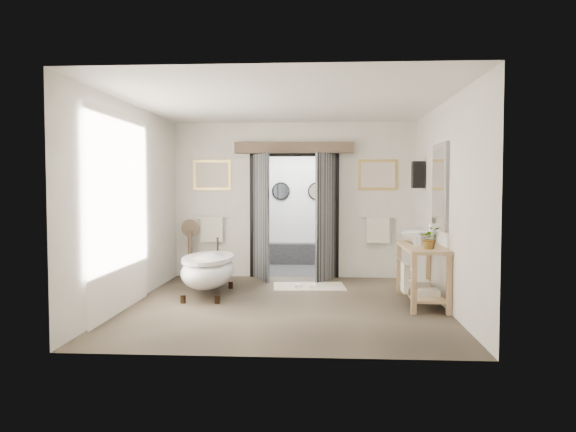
% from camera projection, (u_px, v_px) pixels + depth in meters
% --- Properties ---
extents(ground_plane, '(5.00, 5.00, 0.00)m').
position_uv_depth(ground_plane, '(285.00, 305.00, 8.09)').
color(ground_plane, brown).
extents(room_shell, '(4.52, 5.02, 2.91)m').
position_uv_depth(room_shell, '(282.00, 175.00, 7.87)').
color(room_shell, silver).
rests_on(room_shell, ground_plane).
extents(shower_room, '(2.22, 2.01, 2.51)m').
position_uv_depth(shower_room, '(298.00, 224.00, 12.02)').
color(shower_room, black).
rests_on(shower_room, ground_plane).
extents(back_wall_dressing, '(3.82, 0.77, 2.52)m').
position_uv_depth(back_wall_dressing, '(294.00, 194.00, 10.32)').
color(back_wall_dressing, black).
rests_on(back_wall_dressing, ground_plane).
extents(clawfoot_tub, '(0.77, 1.71, 0.84)m').
position_uv_depth(clawfoot_tub, '(208.00, 269.00, 8.75)').
color(clawfoot_tub, black).
rests_on(clawfoot_tub, ground_plane).
extents(vanity, '(0.57, 1.60, 0.85)m').
position_uv_depth(vanity, '(420.00, 269.00, 8.14)').
color(vanity, tan).
rests_on(vanity, ground_plane).
extents(pedestal_mirror, '(0.32, 0.21, 1.10)m').
position_uv_depth(pedestal_mirror, '(190.00, 253.00, 10.40)').
color(pedestal_mirror, brown).
rests_on(pedestal_mirror, ground_plane).
extents(rug, '(1.26, 0.90, 0.01)m').
position_uv_depth(rug, '(309.00, 286.00, 9.52)').
color(rug, beige).
rests_on(rug, ground_plane).
extents(slippers, '(0.35, 0.27, 0.05)m').
position_uv_depth(slippers, '(306.00, 285.00, 9.43)').
color(slippers, silver).
rests_on(slippers, rug).
extents(basin, '(0.50, 0.50, 0.17)m').
position_uv_depth(basin, '(416.00, 237.00, 8.54)').
color(basin, white).
rests_on(basin, vanity).
extents(plant, '(0.30, 0.27, 0.31)m').
position_uv_depth(plant, '(430.00, 238.00, 7.63)').
color(plant, gray).
rests_on(plant, vanity).
extents(soap_bottle_a, '(0.10, 0.10, 0.21)m').
position_uv_depth(soap_bottle_a, '(417.00, 238.00, 8.14)').
color(soap_bottle_a, gray).
rests_on(soap_bottle_a, vanity).
extents(soap_bottle_b, '(0.18, 0.18, 0.17)m').
position_uv_depth(soap_bottle_b, '(413.00, 236.00, 8.78)').
color(soap_bottle_b, gray).
rests_on(soap_bottle_b, vanity).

